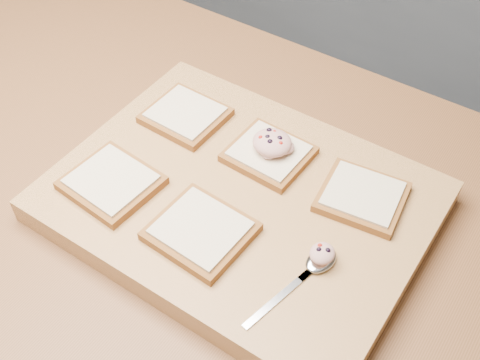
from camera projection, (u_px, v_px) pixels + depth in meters
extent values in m
cube|color=brown|center=(296.00, 239.00, 0.91)|extent=(2.00, 0.80, 0.06)
cube|color=tan|center=(240.00, 201.00, 0.89)|extent=(0.53, 0.40, 0.04)
cube|color=brown|center=(186.00, 116.00, 0.98)|extent=(0.12, 0.11, 0.01)
cube|color=beige|center=(185.00, 112.00, 0.97)|extent=(0.11, 0.10, 0.00)
cube|color=brown|center=(269.00, 154.00, 0.92)|extent=(0.12, 0.11, 0.01)
cube|color=beige|center=(269.00, 150.00, 0.92)|extent=(0.10, 0.10, 0.00)
cube|color=brown|center=(362.00, 197.00, 0.86)|extent=(0.13, 0.12, 0.01)
cube|color=beige|center=(363.00, 193.00, 0.86)|extent=(0.11, 0.10, 0.00)
cube|color=brown|center=(112.00, 183.00, 0.88)|extent=(0.13, 0.12, 0.01)
cube|color=beige|center=(111.00, 179.00, 0.87)|extent=(0.12, 0.11, 0.00)
cube|color=brown|center=(201.00, 232.00, 0.82)|extent=(0.13, 0.12, 0.01)
cube|color=beige|center=(201.00, 228.00, 0.81)|extent=(0.11, 0.10, 0.00)
ellipsoid|color=#DE9D8E|center=(272.00, 143.00, 0.90)|extent=(0.06, 0.06, 0.03)
sphere|color=black|center=(280.00, 139.00, 0.90)|extent=(0.01, 0.01, 0.01)
sphere|color=black|center=(269.00, 131.00, 0.91)|extent=(0.01, 0.01, 0.01)
sphere|color=black|center=(270.00, 142.00, 0.89)|extent=(0.01, 0.01, 0.01)
sphere|color=black|center=(268.00, 137.00, 0.90)|extent=(0.01, 0.01, 0.01)
sphere|color=#A5140C|center=(281.00, 143.00, 0.89)|extent=(0.01, 0.01, 0.01)
sphere|color=#A5140C|center=(274.00, 132.00, 0.91)|extent=(0.01, 0.01, 0.01)
sphere|color=#A5140C|center=(261.00, 138.00, 0.90)|extent=(0.01, 0.01, 0.01)
ellipsoid|color=silver|center=(321.00, 260.00, 0.79)|extent=(0.04, 0.06, 0.01)
cube|color=silver|center=(308.00, 273.00, 0.78)|extent=(0.02, 0.03, 0.00)
cube|color=silver|center=(280.00, 297.00, 0.76)|extent=(0.04, 0.12, 0.00)
ellipsoid|color=#DE9D8E|center=(322.00, 254.00, 0.78)|extent=(0.03, 0.04, 0.02)
sphere|color=black|center=(328.00, 251.00, 0.77)|extent=(0.01, 0.01, 0.01)
sphere|color=black|center=(319.00, 250.00, 0.77)|extent=(0.01, 0.01, 0.01)
sphere|color=#A5140C|center=(320.00, 246.00, 0.78)|extent=(0.01, 0.01, 0.01)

